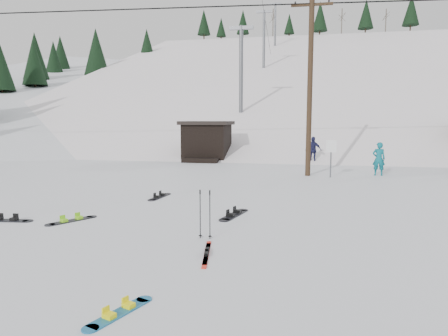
# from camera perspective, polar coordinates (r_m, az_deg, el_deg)

# --- Properties ---
(ground) EXTENTS (200.00, 200.00, 0.00)m
(ground) POSITION_cam_1_polar(r_m,az_deg,el_deg) (7.43, -3.59, -15.49)
(ground) COLOR silver
(ground) RESTS_ON ground
(ski_slope) EXTENTS (60.00, 85.24, 65.97)m
(ski_slope) POSITION_cam_1_polar(r_m,az_deg,el_deg) (63.42, 9.52, -6.74)
(ski_slope) COLOR white
(ski_slope) RESTS_ON ground
(ridge_left) EXTENTS (47.54, 95.03, 58.38)m
(ridge_left) POSITION_cam_1_polar(r_m,az_deg,el_deg) (67.86, -22.87, -5.43)
(ridge_left) COLOR silver
(ridge_left) RESTS_ON ground
(treeline_left) EXTENTS (20.00, 64.00, 10.00)m
(treeline_left) POSITION_cam_1_polar(r_m,az_deg,el_deg) (58.86, -26.13, 3.42)
(treeline_left) COLOR black
(treeline_left) RESTS_ON ground
(treeline_crest) EXTENTS (50.00, 6.00, 10.00)m
(treeline_crest) POSITION_cam_1_polar(r_m,az_deg,el_deg) (92.70, 10.32, 5.02)
(treeline_crest) COLOR black
(treeline_crest) RESTS_ON ski_slope
(utility_pole) EXTENTS (2.00, 0.26, 9.00)m
(utility_pole) POSITION_cam_1_polar(r_m,az_deg,el_deg) (20.72, 12.18, 11.86)
(utility_pole) COLOR #3A2819
(utility_pole) RESTS_ON ground
(trail_sign) EXTENTS (0.50, 0.09, 1.85)m
(trail_sign) POSITION_cam_1_polar(r_m,az_deg,el_deg) (20.32, 15.06, 2.26)
(trail_sign) COLOR #595B60
(trail_sign) RESTS_ON ground
(lift_hut) EXTENTS (3.40, 4.10, 2.75)m
(lift_hut) POSITION_cam_1_polar(r_m,az_deg,el_deg) (28.44, -2.45, 3.92)
(lift_hut) COLOR black
(lift_hut) RESTS_ON ground
(lift_tower_near) EXTENTS (2.20, 0.36, 8.00)m
(lift_tower_near) POSITION_cam_1_polar(r_m,az_deg,el_deg) (37.43, 2.47, 14.60)
(lift_tower_near) COLOR #595B60
(lift_tower_near) RESTS_ON ski_slope
(lift_tower_mid) EXTENTS (2.20, 0.36, 8.00)m
(lift_tower_mid) POSITION_cam_1_polar(r_m,az_deg,el_deg) (58.09, 5.73, 18.29)
(lift_tower_mid) COLOR #595B60
(lift_tower_mid) RESTS_ON ski_slope
(lift_tower_far) EXTENTS (2.20, 0.36, 8.00)m
(lift_tower_far) POSITION_cam_1_polar(r_m,az_deg,el_deg) (78.94, 7.33, 20.02)
(lift_tower_far) COLOR #595B60
(lift_tower_far) RESTS_ON ski_slope
(hero_snowboard) EXTENTS (0.61, 1.23, 0.09)m
(hero_snowboard) POSITION_cam_1_polar(r_m,az_deg,el_deg) (6.41, -14.74, -19.30)
(hero_snowboard) COLOR #186CA1
(hero_snowboard) RESTS_ON ground
(hero_skis) EXTENTS (0.40, 1.69, 0.09)m
(hero_skis) POSITION_cam_1_polar(r_m,az_deg,el_deg) (8.65, -2.50, -12.04)
(hero_skis) COLOR red
(hero_skis) RESTS_ON ground
(ski_poles) EXTENTS (0.32, 0.09, 1.18)m
(ski_poles) POSITION_cam_1_polar(r_m,az_deg,el_deg) (9.59, -2.73, -6.54)
(ski_poles) COLOR black
(ski_poles) RESTS_ON ground
(board_scatter_a) EXTENTS (1.54, 0.42, 0.11)m
(board_scatter_a) POSITION_cam_1_polar(r_m,az_deg,el_deg) (12.88, -28.64, -6.53)
(board_scatter_a) COLOR black
(board_scatter_a) RESTS_ON ground
(board_scatter_b) EXTENTS (0.42, 1.53, 0.11)m
(board_scatter_b) POSITION_cam_1_polar(r_m,az_deg,el_deg) (14.90, -9.19, -4.04)
(board_scatter_b) COLOR black
(board_scatter_b) RESTS_ON ground
(board_scatter_c) EXTENTS (0.91, 1.33, 0.11)m
(board_scatter_c) POSITION_cam_1_polar(r_m,az_deg,el_deg) (12.09, -20.94, -6.97)
(board_scatter_c) COLOR black
(board_scatter_c) RESTS_ON ground
(board_scatter_f) EXTENTS (0.65, 1.66, 0.12)m
(board_scatter_f) POSITION_cam_1_polar(r_m,az_deg,el_deg) (11.96, 1.44, -6.65)
(board_scatter_f) COLOR black
(board_scatter_f) RESTS_ON ground
(skier_teal) EXTENTS (0.65, 0.44, 1.71)m
(skier_teal) POSITION_cam_1_polar(r_m,az_deg,el_deg) (21.84, 21.24, 1.23)
(skier_teal) COLOR #0B616F
(skier_teal) RESTS_ON ground
(skier_navy) EXTENTS (1.09, 0.61, 1.76)m
(skier_navy) POSITION_cam_1_polar(r_m,az_deg,el_deg) (26.50, 12.63, 2.50)
(skier_navy) COLOR #191A3F
(skier_navy) RESTS_ON ground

